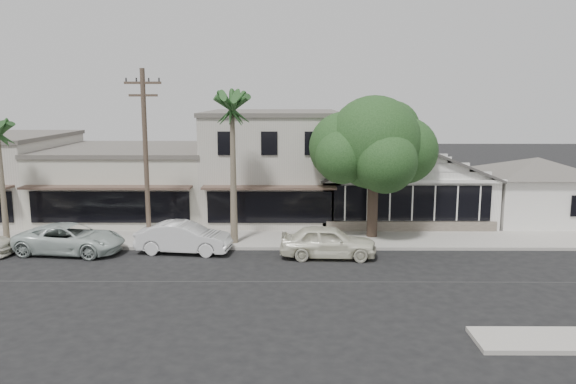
{
  "coord_description": "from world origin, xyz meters",
  "views": [
    {
      "loc": [
        -1.77,
        -22.45,
        7.64
      ],
      "look_at": [
        -1.95,
        6.0,
        2.79
      ],
      "focal_mm": 35.0,
      "sensor_mm": 36.0,
      "label": 1
    }
  ],
  "objects_px": {
    "utility_pole": "(146,155)",
    "car_1": "(184,238)",
    "shade_tree": "(372,145)",
    "car_0": "(328,242)",
    "car_2": "(70,239)"
  },
  "relations": [
    {
      "from": "utility_pole",
      "to": "car_0",
      "type": "distance_m",
      "value": 9.97
    },
    {
      "from": "car_0",
      "to": "shade_tree",
      "type": "distance_m",
      "value": 6.29
    },
    {
      "from": "utility_pole",
      "to": "car_1",
      "type": "bearing_deg",
      "value": -21.62
    },
    {
      "from": "car_0",
      "to": "car_2",
      "type": "bearing_deg",
      "value": 89.38
    },
    {
      "from": "car_1",
      "to": "shade_tree",
      "type": "height_order",
      "value": "shade_tree"
    },
    {
      "from": "utility_pole",
      "to": "car_1",
      "type": "xyz_separation_m",
      "value": [
        1.91,
        -0.76,
        -4.03
      ]
    },
    {
      "from": "car_1",
      "to": "shade_tree",
      "type": "bearing_deg",
      "value": -65.47
    },
    {
      "from": "shade_tree",
      "to": "car_2",
      "type": "bearing_deg",
      "value": -168.27
    },
    {
      "from": "utility_pole",
      "to": "shade_tree",
      "type": "distance_m",
      "value": 11.77
    },
    {
      "from": "utility_pole",
      "to": "car_2",
      "type": "distance_m",
      "value": 5.54
    },
    {
      "from": "car_1",
      "to": "car_2",
      "type": "distance_m",
      "value": 5.58
    },
    {
      "from": "utility_pole",
      "to": "shade_tree",
      "type": "xyz_separation_m",
      "value": [
        11.54,
        2.27,
        0.3
      ]
    },
    {
      "from": "utility_pole",
      "to": "car_0",
      "type": "relative_size",
      "value": 1.96
    },
    {
      "from": "utility_pole",
      "to": "shade_tree",
      "type": "relative_size",
      "value": 1.16
    },
    {
      "from": "shade_tree",
      "to": "car_0",
      "type": "bearing_deg",
      "value": -123.72
    }
  ]
}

